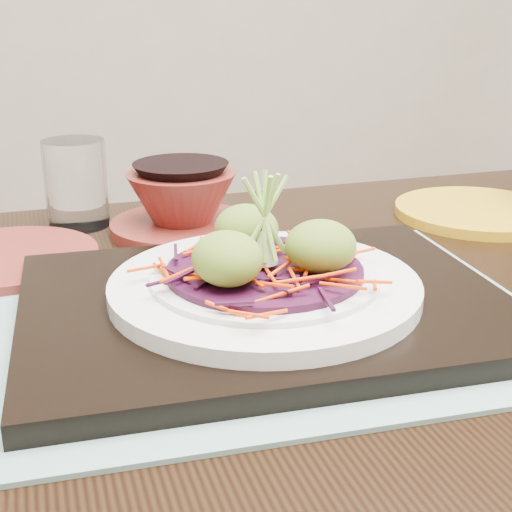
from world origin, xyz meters
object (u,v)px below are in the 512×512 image
object	(u,v)px
white_plate	(265,285)
dining_table	(273,379)
yellow_plate	(478,212)
terracotta_side_plate	(6,260)
serving_tray	(264,305)
terracotta_bowl_set	(182,205)
water_glass	(76,184)

from	to	relation	value
white_plate	dining_table	bearing A→B (deg)	58.33
dining_table	yellow_plate	distance (m)	0.38
terracotta_side_plate	yellow_plate	distance (m)	0.57
yellow_plate	terracotta_side_plate	bearing A→B (deg)	176.70
serving_tray	white_plate	size ratio (longest dim) A/B	1.54
serving_tray	terracotta_side_plate	distance (m)	0.30
terracotta_side_plate	yellow_plate	world-z (taller)	same
white_plate	terracotta_bowl_set	world-z (taller)	terracotta_bowl_set
terracotta_side_plate	yellow_plate	xyz separation A→B (m)	(0.57, -0.03, -0.00)
white_plate	terracotta_side_plate	world-z (taller)	white_plate
serving_tray	terracotta_bowl_set	world-z (taller)	terracotta_bowl_set
terracotta_side_plate	water_glass	xyz separation A→B (m)	(0.09, 0.11, 0.05)
serving_tray	water_glass	distance (m)	0.35
terracotta_side_plate	white_plate	bearing A→B (deg)	-47.22
terracotta_side_plate	serving_tray	bearing A→B (deg)	-47.22
dining_table	terracotta_bowl_set	world-z (taller)	terracotta_bowl_set
white_plate	terracotta_side_plate	xyz separation A→B (m)	(-0.20, 0.22, -0.02)
water_glass	yellow_plate	distance (m)	0.50
dining_table	terracotta_side_plate	xyz separation A→B (m)	(-0.23, 0.17, 0.10)
terracotta_bowl_set	terracotta_side_plate	bearing A→B (deg)	-167.73
serving_tray	yellow_plate	distance (m)	0.41
yellow_plate	terracotta_bowl_set	bearing A→B (deg)	168.15
dining_table	white_plate	size ratio (longest dim) A/B	4.26
water_glass	terracotta_bowl_set	bearing A→B (deg)	-31.74
terracotta_side_plate	dining_table	bearing A→B (deg)	-36.83
white_plate	terracotta_side_plate	distance (m)	0.30
terracotta_side_plate	yellow_plate	size ratio (longest dim) A/B	0.91
water_glass	serving_tray	bearing A→B (deg)	-71.62
dining_table	terracotta_bowl_set	xyz separation A→B (m)	(-0.03, 0.22, 0.12)
dining_table	serving_tray	distance (m)	0.12
water_glass	yellow_plate	size ratio (longest dim) A/B	0.51
yellow_plate	white_plate	bearing A→B (deg)	-153.33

